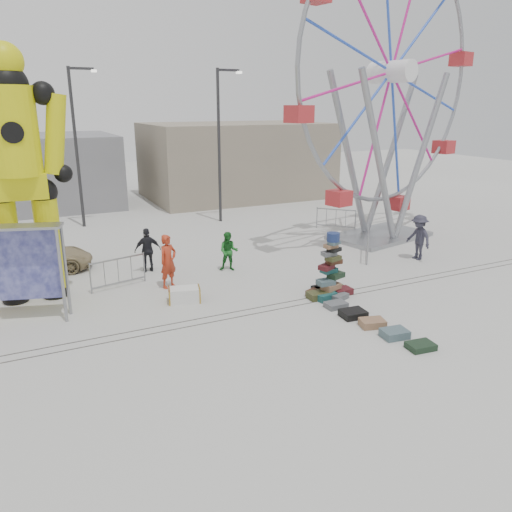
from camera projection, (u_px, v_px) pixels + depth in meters
name	position (u px, v px, depth m)	size (l,w,h in m)	color
ground	(289.00, 316.00, 15.26)	(90.00, 90.00, 0.00)	#9E9E99
track_line_near	(279.00, 309.00, 15.78)	(40.00, 0.04, 0.01)	#47443F
track_line_far	(273.00, 305.00, 16.12)	(40.00, 0.04, 0.01)	#47443F
building_right	(236.00, 160.00, 34.67)	(12.00, 8.00, 5.00)	gray
building_left	(32.00, 172.00, 31.06)	(10.00, 8.00, 4.40)	gray
lamp_post_right	(221.00, 138.00, 26.44)	(1.41, 0.25, 8.00)	#2D2D30
lamp_post_left	(77.00, 140.00, 25.24)	(1.41, 0.25, 8.00)	#2D2D30
suitcase_tower	(330.00, 278.00, 16.76)	(1.57, 1.39, 2.19)	#1B5051
crash_test_dummy	(19.00, 168.00, 15.35)	(3.26, 1.44, 8.22)	black
ferris_wheel	(390.00, 95.00, 22.33)	(11.34, 3.82, 13.43)	gray
steamer_trunk	(184.00, 295.00, 16.31)	(1.02, 0.59, 0.47)	silver
row_case_0	(319.00, 295.00, 16.63)	(0.79, 0.50, 0.23)	#3E4120
row_case_1	(336.00, 305.00, 15.88)	(0.68, 0.48, 0.18)	slate
row_case_2	(353.00, 314.00, 15.16)	(0.75, 0.59, 0.21)	black
row_case_3	(372.00, 323.00, 14.51)	(0.70, 0.51, 0.22)	#956B4B
row_case_4	(395.00, 334.00, 13.83)	(0.72, 0.54, 0.23)	#4B646C
row_case_5	(421.00, 346.00, 13.18)	(0.71, 0.51, 0.17)	#1B301E
barricade_dummy_b	(35.00, 274.00, 17.39)	(2.00, 0.10, 1.10)	gray
barricade_dummy_c	(118.00, 273.00, 17.50)	(2.00, 0.10, 1.10)	gray
barricade_wheel_front	(368.00, 245.00, 20.89)	(2.00, 0.10, 1.10)	gray
barricade_wheel_back	(336.00, 219.00, 25.69)	(2.00, 0.10, 1.10)	gray
pedestrian_red	(168.00, 261.00, 17.41)	(0.70, 0.46, 1.91)	#A62E17
pedestrian_green	(229.00, 251.00, 19.25)	(0.75, 0.58, 1.53)	#18611F
pedestrian_black	(148.00, 250.00, 19.11)	(1.00, 0.42, 1.71)	black
pedestrian_grey	(419.00, 237.00, 20.62)	(1.22, 0.70, 1.88)	#292937
parked_suv	(40.00, 258.00, 19.16)	(1.78, 3.87, 1.08)	#9C8A65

